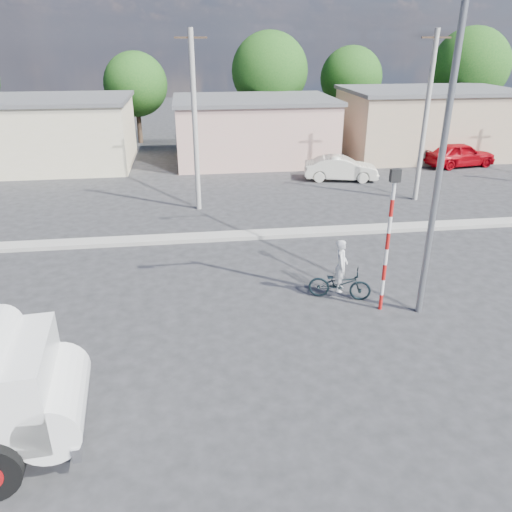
{
  "coord_description": "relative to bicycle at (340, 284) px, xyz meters",
  "views": [
    {
      "loc": [
        -2.37,
        -11.18,
        7.67
      ],
      "look_at": [
        -0.42,
        3.08,
        1.3
      ],
      "focal_mm": 35.0,
      "sensor_mm": 36.0,
      "label": 1
    }
  ],
  "objects": [
    {
      "name": "car_red",
      "position": [
        12.59,
        16.01,
        0.26
      ],
      "size": [
        4.76,
        2.47,
        1.55
      ],
      "primitive_type": "imported",
      "rotation": [
        0.0,
        0.0,
        1.72
      ],
      "color": "#A2030D",
      "rests_on": "ground"
    },
    {
      "name": "car_cream",
      "position": [
        4.15,
        13.79,
        0.17
      ],
      "size": [
        4.37,
        2.26,
        1.37
      ],
      "primitive_type": "imported",
      "rotation": [
        0.0,
        0.0,
        1.37
      ],
      "color": "silver",
      "rests_on": "ground"
    },
    {
      "name": "utility_poles",
      "position": [
        1.11,
        9.64,
        3.56
      ],
      "size": [
        35.4,
        0.24,
        8.0
      ],
      "color": "#99968E",
      "rests_on": "ground"
    },
    {
      "name": "median",
      "position": [
        -2.14,
        5.64,
        -0.43
      ],
      "size": [
        40.0,
        0.8,
        0.16
      ],
      "primitive_type": "cube",
      "color": "#99968E",
      "rests_on": "ground"
    },
    {
      "name": "cyclist",
      "position": [
        0.0,
        0.0,
        0.33
      ],
      "size": [
        0.58,
        0.71,
        1.69
      ],
      "primitive_type": "imported",
      "rotation": [
        0.0,
        0.0,
        1.24
      ],
      "color": "white",
      "rests_on": "ground"
    },
    {
      "name": "building_row",
      "position": [
        -1.04,
        19.64,
        1.62
      ],
      "size": [
        37.8,
        7.3,
        4.44
      ],
      "color": "beige",
      "rests_on": "ground"
    },
    {
      "name": "traffic_pole",
      "position": [
        1.06,
        -0.86,
        2.08
      ],
      "size": [
        0.28,
        0.18,
        4.36
      ],
      "color": "red",
      "rests_on": "ground"
    },
    {
      "name": "tree_row",
      "position": [
        1.62,
        26.09,
        4.48
      ],
      "size": [
        43.62,
        7.43,
        8.42
      ],
      "color": "#38281E",
      "rests_on": "ground"
    },
    {
      "name": "ground_plane",
      "position": [
        -2.14,
        -2.36,
        -0.51
      ],
      "size": [
        120.0,
        120.0,
        0.0
      ],
      "primitive_type": "plane",
      "color": "#272729",
      "rests_on": "ground"
    },
    {
      "name": "streetlight",
      "position": [
        2.0,
        -1.16,
        4.45
      ],
      "size": [
        2.34,
        0.22,
        9.0
      ],
      "color": "slate",
      "rests_on": "ground"
    },
    {
      "name": "bicycle",
      "position": [
        0.0,
        0.0,
        0.0
      ],
      "size": [
        2.07,
        1.27,
        1.03
      ],
      "primitive_type": "imported",
      "rotation": [
        0.0,
        0.0,
        1.24
      ],
      "color": "black",
      "rests_on": "ground"
    }
  ]
}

